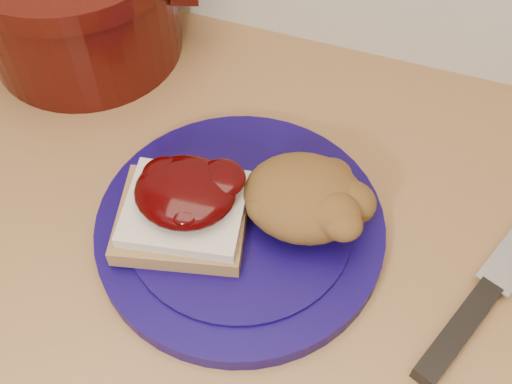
% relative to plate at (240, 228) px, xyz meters
% --- Properties ---
extents(plate, '(0.33, 0.33, 0.02)m').
position_rel_plate_xyz_m(plate, '(0.00, 0.00, 0.00)').
color(plate, '#0D0442').
rests_on(plate, wood_countertop).
extents(sandwich, '(0.15, 0.13, 0.06)m').
position_rel_plate_xyz_m(sandwich, '(-0.05, -0.02, 0.04)').
color(sandwich, olive).
rests_on(sandwich, plate).
extents(stuffing_mound, '(0.13, 0.12, 0.06)m').
position_rel_plate_xyz_m(stuffing_mound, '(0.06, 0.03, 0.04)').
color(stuffing_mound, brown).
rests_on(stuffing_mound, plate).
extents(chef_knife, '(0.15, 0.31, 0.02)m').
position_rel_plate_xyz_m(chef_knife, '(0.24, -0.00, -0.00)').
color(chef_knife, black).
rests_on(chef_knife, wood_countertop).
extents(pepper_grinder, '(0.07, 0.07, 0.13)m').
position_rel_plate_xyz_m(pepper_grinder, '(-0.23, 0.18, 0.06)').
color(pepper_grinder, black).
rests_on(pepper_grinder, wood_countertop).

